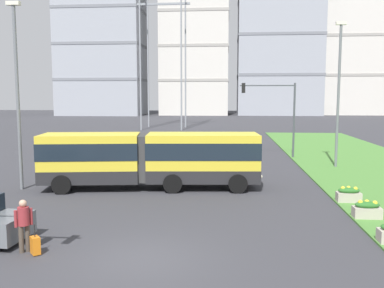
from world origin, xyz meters
TOP-DOWN VIEW (x-y plane):
  - ground_plane at (0.00, 0.00)m, footprint 260.00×260.00m
  - articulated_bus at (-1.55, 10.00)m, footprint 12.04×3.89m
  - car_black_sedan at (-6.04, 22.42)m, footprint 4.49×2.20m
  - pedestrian_crossing at (-3.93, 0.29)m, footprint 0.46×0.42m
  - rolling_suitcase at (-3.48, 0.09)m, footprint 0.42×0.43m
  - flower_planter_1 at (8.34, 4.93)m, footprint 1.10×0.56m
  - flower_planter_2 at (8.34, 7.56)m, footprint 1.10×0.56m
  - traffic_light_far_right at (6.47, 22.00)m, footprint 4.46×0.28m
  - streetlight_left at (-8.50, 9.14)m, footprint 0.70×0.28m
  - streetlight_median at (10.24, 17.63)m, footprint 0.70×0.28m
  - apartment_tower_west at (-30.00, 96.54)m, footprint 21.40×15.24m
  - apartment_tower_westcentre at (-6.16, 101.36)m, footprint 17.75×15.95m
  - apartment_tower_centre at (15.78, 101.70)m, footprint 21.43×15.38m
  - apartment_tower_eastcentre at (35.37, 107.31)m, footprint 19.91×18.08m
  - transmission_pylon at (-7.13, 51.68)m, footprint 9.00×6.24m

SIDE VIEW (x-z plane):
  - ground_plane at x=0.00m, z-range 0.00..0.00m
  - rolling_suitcase at x=-3.48m, z-range -0.17..0.80m
  - flower_planter_1 at x=8.34m, z-range 0.06..0.80m
  - flower_planter_2 at x=8.34m, z-range 0.06..0.80m
  - car_black_sedan at x=-6.04m, z-range -0.04..1.54m
  - pedestrian_crossing at x=-3.93m, z-range 0.13..1.87m
  - articulated_bus at x=-1.55m, z-range 0.15..3.15m
  - traffic_light_far_right at x=6.47m, z-range 1.17..7.24m
  - streetlight_left at x=-8.50m, z-range 0.45..10.35m
  - streetlight_median at x=10.24m, z-range 0.45..10.50m
  - transmission_pylon at x=-7.13m, z-range 1.41..29.89m
  - apartment_tower_eastcentre at x=35.37m, z-range 0.02..39.90m
  - apartment_tower_westcentre at x=-6.16m, z-range 0.02..43.00m
  - apartment_tower_centre at x=15.78m, z-range 0.02..49.68m
  - apartment_tower_west at x=-30.00m, z-range 0.02..52.32m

